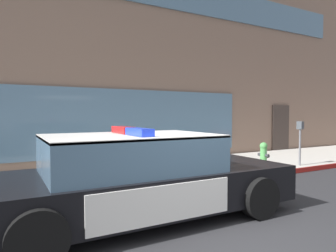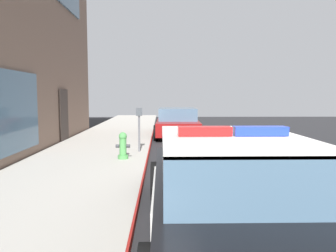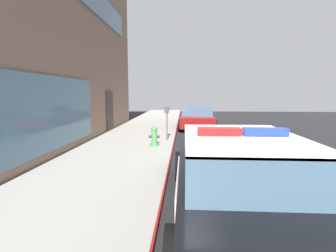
% 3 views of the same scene
% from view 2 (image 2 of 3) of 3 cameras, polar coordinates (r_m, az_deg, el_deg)
% --- Properties ---
extents(ground, '(48.00, 48.00, 0.00)m').
position_cam_2_polar(ground, '(5.65, 22.11, -14.46)').
color(ground, '#262628').
extents(sidewalk, '(48.00, 3.32, 0.15)m').
position_cam_2_polar(sidewalk, '(5.59, -23.50, -13.93)').
color(sidewalk, '#B2ADA3').
rests_on(sidewalk, ground).
extents(curb_red_paint, '(28.80, 0.04, 0.14)m').
position_cam_2_polar(curb_red_paint, '(5.21, -5.56, -14.93)').
color(curb_red_paint, maroon).
rests_on(curb_red_paint, ground).
extents(police_cruiser, '(5.06, 2.11, 1.49)m').
position_cam_2_polar(police_cruiser, '(4.41, 10.37, -10.49)').
color(police_cruiser, black).
rests_on(police_cruiser, ground).
extents(fire_hydrant, '(0.34, 0.39, 0.73)m').
position_cam_2_polar(fire_hydrant, '(9.14, -7.71, -3.40)').
color(fire_hydrant, '#4C994C').
rests_on(fire_hydrant, sidewalk).
extents(car_down_street, '(4.27, 2.11, 1.29)m').
position_cam_2_polar(car_down_street, '(15.11, 1.61, 0.57)').
color(car_down_street, maroon).
rests_on(car_down_street, ground).
extents(parking_meter, '(0.12, 0.18, 1.34)m').
position_cam_2_polar(parking_meter, '(10.16, -4.97, 0.79)').
color(parking_meter, slate).
rests_on(parking_meter, sidewalk).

